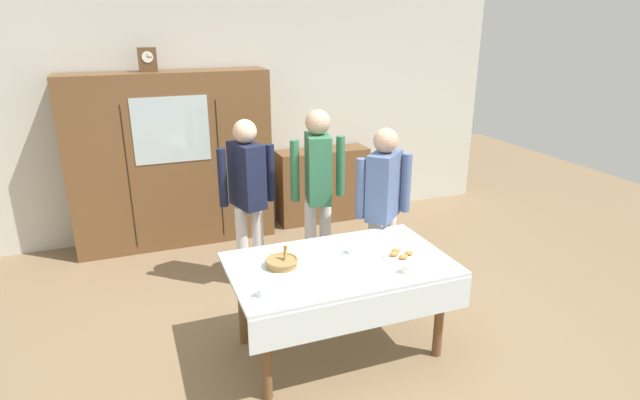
# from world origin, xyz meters

# --- Properties ---
(ground_plane) EXTENTS (12.00, 12.00, 0.00)m
(ground_plane) POSITION_xyz_m (0.00, 0.00, 0.00)
(ground_plane) COLOR #846B4C
(ground_plane) RESTS_ON ground
(back_wall) EXTENTS (6.40, 0.10, 2.70)m
(back_wall) POSITION_xyz_m (0.00, 2.65, 1.35)
(back_wall) COLOR silver
(back_wall) RESTS_ON ground
(dining_table) EXTENTS (1.60, 0.97, 0.74)m
(dining_table) POSITION_xyz_m (0.00, -0.23, 0.63)
(dining_table) COLOR brown
(dining_table) RESTS_ON ground
(wall_cabinet) EXTENTS (2.13, 0.46, 1.90)m
(wall_cabinet) POSITION_xyz_m (-0.90, 2.35, 0.95)
(wall_cabinet) COLOR brown
(wall_cabinet) RESTS_ON ground
(mantel_clock) EXTENTS (0.18, 0.11, 0.24)m
(mantel_clock) POSITION_xyz_m (-1.05, 2.35, 2.02)
(mantel_clock) COLOR brown
(mantel_clock) RESTS_ON wall_cabinet
(bookshelf_low) EXTENTS (1.13, 0.35, 0.90)m
(bookshelf_low) POSITION_xyz_m (0.88, 2.41, 0.45)
(bookshelf_low) COLOR brown
(bookshelf_low) RESTS_ON ground
(book_stack) EXTENTS (0.15, 0.22, 0.05)m
(book_stack) POSITION_xyz_m (0.88, 2.41, 0.93)
(book_stack) COLOR #2D5184
(book_stack) RESTS_ON bookshelf_low
(tea_cup_far_left) EXTENTS (0.13, 0.13, 0.06)m
(tea_cup_far_left) POSITION_xyz_m (0.37, -0.53, 0.76)
(tea_cup_far_left) COLOR white
(tea_cup_far_left) RESTS_ON dining_table
(tea_cup_front_edge) EXTENTS (0.13, 0.13, 0.06)m
(tea_cup_front_edge) POSITION_xyz_m (-0.65, -0.48, 0.76)
(tea_cup_front_edge) COLOR white
(tea_cup_front_edge) RESTS_ON dining_table
(tea_cup_mid_right) EXTENTS (0.13, 0.13, 0.06)m
(tea_cup_mid_right) POSITION_xyz_m (0.15, -0.10, 0.76)
(tea_cup_mid_right) COLOR silver
(tea_cup_mid_right) RESTS_ON dining_table
(bread_basket) EXTENTS (0.24, 0.24, 0.16)m
(bread_basket) POSITION_xyz_m (-0.41, -0.11, 0.77)
(bread_basket) COLOR #9E7542
(bread_basket) RESTS_ON dining_table
(pastry_plate) EXTENTS (0.28, 0.28, 0.05)m
(pastry_plate) POSITION_xyz_m (0.46, -0.28, 0.75)
(pastry_plate) COLOR white
(pastry_plate) RESTS_ON dining_table
(spoon_mid_right) EXTENTS (0.12, 0.02, 0.01)m
(spoon_mid_right) POSITION_xyz_m (-0.42, 0.14, 0.74)
(spoon_mid_right) COLOR silver
(spoon_mid_right) RESTS_ON dining_table
(spoon_back_edge) EXTENTS (0.12, 0.02, 0.01)m
(spoon_back_edge) POSITION_xyz_m (0.41, 0.10, 0.74)
(spoon_back_edge) COLOR silver
(spoon_back_edge) RESTS_ON dining_table
(person_behind_table_left) EXTENTS (0.52, 0.39, 1.67)m
(person_behind_table_left) POSITION_xyz_m (0.24, 0.88, 1.02)
(person_behind_table_left) COLOR silver
(person_behind_table_left) RESTS_ON ground
(person_beside_shelf) EXTENTS (0.52, 0.39, 1.56)m
(person_beside_shelf) POSITION_xyz_m (0.66, 0.41, 0.94)
(person_beside_shelf) COLOR silver
(person_beside_shelf) RESTS_ON ground
(person_near_right_end) EXTENTS (0.52, 0.40, 1.59)m
(person_near_right_end) POSITION_xyz_m (-0.37, 1.08, 0.96)
(person_near_right_end) COLOR silver
(person_near_right_end) RESTS_ON ground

